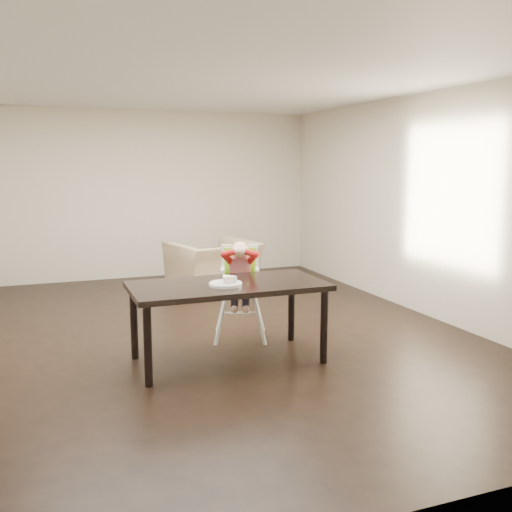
{
  "coord_description": "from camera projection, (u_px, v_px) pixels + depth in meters",
  "views": [
    {
      "loc": [
        -1.39,
        -5.82,
        1.85
      ],
      "look_at": [
        0.7,
        -0.32,
        0.89
      ],
      "focal_mm": 40.0,
      "sensor_mm": 36.0,
      "label": 1
    }
  ],
  "objects": [
    {
      "name": "ground",
      "position": [
        185.0,
        337.0,
        6.16
      ],
      "size": [
        7.0,
        7.0,
        0.0
      ],
      "primitive_type": "plane",
      "color": "black",
      "rests_on": "ground"
    },
    {
      "name": "room_walls",
      "position": [
        182.0,
        163.0,
        5.86
      ],
      "size": [
        6.02,
        7.02,
        2.71
      ],
      "color": "beige",
      "rests_on": "ground"
    },
    {
      "name": "dining_table",
      "position": [
        228.0,
        292.0,
        5.31
      ],
      "size": [
        1.8,
        0.9,
        0.75
      ],
      "color": "black",
      "rests_on": "ground"
    },
    {
      "name": "high_chair",
      "position": [
        240.0,
        270.0,
        6.03
      ],
      "size": [
        0.55,
        0.55,
        1.04
      ],
      "rotation": [
        0.0,
        0.0,
        -0.34
      ],
      "color": "white",
      "rests_on": "ground"
    },
    {
      "name": "plate",
      "position": [
        226.0,
        282.0,
        5.19
      ],
      "size": [
        0.37,
        0.37,
        0.09
      ],
      "rotation": [
        0.0,
        0.0,
        -0.24
      ],
      "color": "white",
      "rests_on": "dining_table"
    },
    {
      "name": "armchair",
      "position": [
        213.0,
        259.0,
        8.2
      ],
      "size": [
        1.29,
        1.02,
        0.99
      ],
      "primitive_type": "imported",
      "rotation": [
        0.0,
        0.0,
        3.41
      ],
      "color": "tan",
      "rests_on": "ground"
    }
  ]
}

